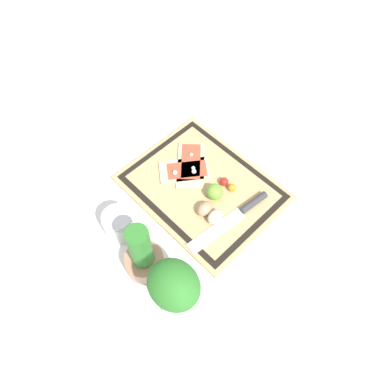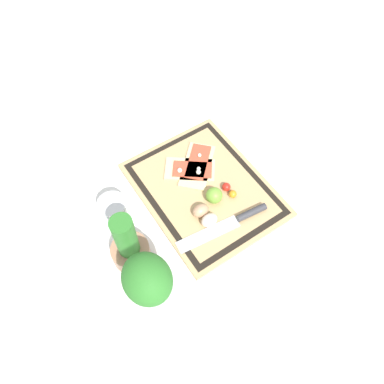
{
  "view_description": "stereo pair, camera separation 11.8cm",
  "coord_description": "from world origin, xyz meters",
  "px_view_note": "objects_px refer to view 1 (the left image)",
  "views": [
    {
      "loc": [
        -0.44,
        0.48,
        1.04
      ],
      "look_at": [
        0.0,
        0.05,
        0.04
      ],
      "focal_mm": 35.0,
      "sensor_mm": 36.0,
      "label": 1
    },
    {
      "loc": [
        -0.52,
        0.39,
        1.04
      ],
      "look_at": [
        0.0,
        0.05,
        0.04
      ],
      "focal_mm": 35.0,
      "sensor_mm": 36.0,
      "label": 2
    }
  ],
  "objects_px": {
    "cherry_tomato_red": "(224,182)",
    "egg_pink": "(215,217)",
    "herb_pot": "(143,256)",
    "herb_glass": "(174,289)",
    "cherry_tomato_yellow": "(232,188)",
    "knife": "(242,212)",
    "egg_brown": "(205,209)",
    "pizza_slice_far": "(184,171)",
    "lime": "(215,191)",
    "sauce_jar": "(119,225)",
    "pizza_slice_near": "(191,165)"
  },
  "relations": [
    {
      "from": "egg_pink",
      "to": "cherry_tomato_yellow",
      "type": "height_order",
      "value": "egg_pink"
    },
    {
      "from": "cherry_tomato_yellow",
      "to": "sauce_jar",
      "type": "distance_m",
      "value": 0.37
    },
    {
      "from": "knife",
      "to": "cherry_tomato_yellow",
      "type": "bearing_deg",
      "value": -27.72
    },
    {
      "from": "egg_pink",
      "to": "cherry_tomato_yellow",
      "type": "distance_m",
      "value": 0.12
    },
    {
      "from": "pizza_slice_near",
      "to": "egg_brown",
      "type": "relative_size",
      "value": 3.67
    },
    {
      "from": "egg_brown",
      "to": "egg_pink",
      "type": "relative_size",
      "value": 1.0
    },
    {
      "from": "sauce_jar",
      "to": "egg_brown",
      "type": "bearing_deg",
      "value": -121.91
    },
    {
      "from": "knife",
      "to": "egg_pink",
      "type": "xyz_separation_m",
      "value": [
        0.04,
        0.08,
        0.01
      ]
    },
    {
      "from": "lime",
      "to": "herb_pot",
      "type": "height_order",
      "value": "herb_pot"
    },
    {
      "from": "knife",
      "to": "cherry_tomato_red",
      "type": "bearing_deg",
      "value": -19.52
    },
    {
      "from": "egg_brown",
      "to": "lime",
      "type": "bearing_deg",
      "value": -73.94
    },
    {
      "from": "egg_brown",
      "to": "cherry_tomato_yellow",
      "type": "bearing_deg",
      "value": -91.77
    },
    {
      "from": "lime",
      "to": "sauce_jar",
      "type": "bearing_deg",
      "value": 67.26
    },
    {
      "from": "knife",
      "to": "cherry_tomato_red",
      "type": "distance_m",
      "value": 0.12
    },
    {
      "from": "pizza_slice_near",
      "to": "lime",
      "type": "bearing_deg",
      "value": 167.92
    },
    {
      "from": "cherry_tomato_red",
      "to": "cherry_tomato_yellow",
      "type": "relative_size",
      "value": 1.11
    },
    {
      "from": "egg_pink",
      "to": "pizza_slice_near",
      "type": "bearing_deg",
      "value": -24.61
    },
    {
      "from": "cherry_tomato_yellow",
      "to": "egg_pink",
      "type": "bearing_deg",
      "value": 107.84
    },
    {
      "from": "egg_brown",
      "to": "lime",
      "type": "height_order",
      "value": "lime"
    },
    {
      "from": "lime",
      "to": "cherry_tomato_red",
      "type": "distance_m",
      "value": 0.06
    },
    {
      "from": "pizza_slice_far",
      "to": "lime",
      "type": "height_order",
      "value": "lime"
    },
    {
      "from": "cherry_tomato_red",
      "to": "herb_pot",
      "type": "bearing_deg",
      "value": 94.63
    },
    {
      "from": "knife",
      "to": "egg_pink",
      "type": "relative_size",
      "value": 5.7
    },
    {
      "from": "herb_glass",
      "to": "sauce_jar",
      "type": "bearing_deg",
      "value": -6.59
    },
    {
      "from": "knife",
      "to": "sauce_jar",
      "type": "xyz_separation_m",
      "value": [
        0.22,
        0.3,
        0.01
      ]
    },
    {
      "from": "pizza_slice_near",
      "to": "knife",
      "type": "distance_m",
      "value": 0.24
    },
    {
      "from": "knife",
      "to": "egg_brown",
      "type": "distance_m",
      "value": 0.11
    },
    {
      "from": "cherry_tomato_red",
      "to": "egg_pink",
      "type": "bearing_deg",
      "value": 121.25
    },
    {
      "from": "pizza_slice_far",
      "to": "egg_pink",
      "type": "height_order",
      "value": "egg_pink"
    },
    {
      "from": "knife",
      "to": "herb_pot",
      "type": "bearing_deg",
      "value": 75.78
    },
    {
      "from": "cherry_tomato_yellow",
      "to": "herb_pot",
      "type": "height_order",
      "value": "herb_pot"
    },
    {
      "from": "pizza_slice_far",
      "to": "cherry_tomato_yellow",
      "type": "bearing_deg",
      "value": -159.08
    },
    {
      "from": "pizza_slice_far",
      "to": "egg_pink",
      "type": "xyz_separation_m",
      "value": [
        -0.2,
        0.06,
        0.01
      ]
    },
    {
      "from": "cherry_tomato_red",
      "to": "herb_pot",
      "type": "xyz_separation_m",
      "value": [
        -0.03,
        0.36,
        0.04
      ]
    },
    {
      "from": "lime",
      "to": "herb_pot",
      "type": "distance_m",
      "value": 0.31
    },
    {
      "from": "egg_brown",
      "to": "herb_pot",
      "type": "height_order",
      "value": "herb_pot"
    },
    {
      "from": "egg_pink",
      "to": "sauce_jar",
      "type": "distance_m",
      "value": 0.29
    },
    {
      "from": "pizza_slice_near",
      "to": "egg_brown",
      "type": "height_order",
      "value": "egg_brown"
    },
    {
      "from": "pizza_slice_near",
      "to": "knife",
      "type": "relative_size",
      "value": 0.64
    },
    {
      "from": "herb_pot",
      "to": "herb_glass",
      "type": "height_order",
      "value": "herb_glass"
    },
    {
      "from": "knife",
      "to": "egg_brown",
      "type": "xyz_separation_m",
      "value": [
        0.08,
        0.08,
        0.01
      ]
    },
    {
      "from": "pizza_slice_near",
      "to": "herb_glass",
      "type": "distance_m",
      "value": 0.47
    },
    {
      "from": "knife",
      "to": "egg_brown",
      "type": "relative_size",
      "value": 5.7
    },
    {
      "from": "knife",
      "to": "sauce_jar",
      "type": "relative_size",
      "value": 3.19
    },
    {
      "from": "pizza_slice_near",
      "to": "pizza_slice_far",
      "type": "relative_size",
      "value": 1.05
    },
    {
      "from": "sauce_jar",
      "to": "pizza_slice_near",
      "type": "bearing_deg",
      "value": -86.75
    },
    {
      "from": "herb_pot",
      "to": "sauce_jar",
      "type": "distance_m",
      "value": 0.15
    },
    {
      "from": "cherry_tomato_red",
      "to": "lime",
      "type": "bearing_deg",
      "value": 100.5
    },
    {
      "from": "knife",
      "to": "lime",
      "type": "bearing_deg",
      "value": 8.31
    },
    {
      "from": "lime",
      "to": "pizza_slice_far",
      "type": "bearing_deg",
      "value": 1.8
    }
  ]
}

